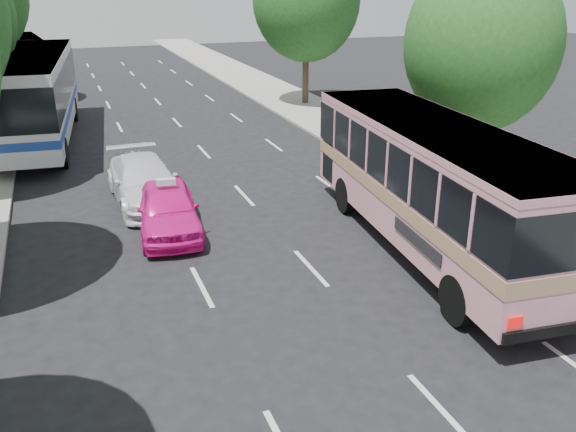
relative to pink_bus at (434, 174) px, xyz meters
name	(u,v)px	position (x,y,z in m)	size (l,w,h in m)	color
ground	(342,360)	(-4.50, -3.97, -2.17)	(120.00, 120.00, 0.00)	black
sidewalk_right	(325,118)	(4.00, 16.03, -2.11)	(4.00, 90.00, 0.12)	#9E998E
tree_right_near	(486,38)	(4.28, 3.97, 3.03)	(5.10, 5.10, 7.95)	#38281E
pink_bus	(434,174)	(0.00, 0.00, 0.00)	(3.81, 11.16, 3.49)	#D08698
pink_taxi	(168,208)	(-6.50, 3.76, -1.44)	(1.73, 4.31, 1.47)	#F01494
white_pickup	(144,181)	(-6.78, 6.56, -1.44)	(2.05, 5.04, 1.46)	silver
tour_coach_front	(34,90)	(-10.03, 16.36, 0.18)	(3.97, 13.28, 3.91)	silver
tour_coach_rear	(25,60)	(-10.80, 30.71, -0.18)	(3.73, 11.30, 3.32)	silver
taxi_roof_sign	(166,182)	(-6.50, 3.76, -0.62)	(0.55, 0.18, 0.18)	silver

